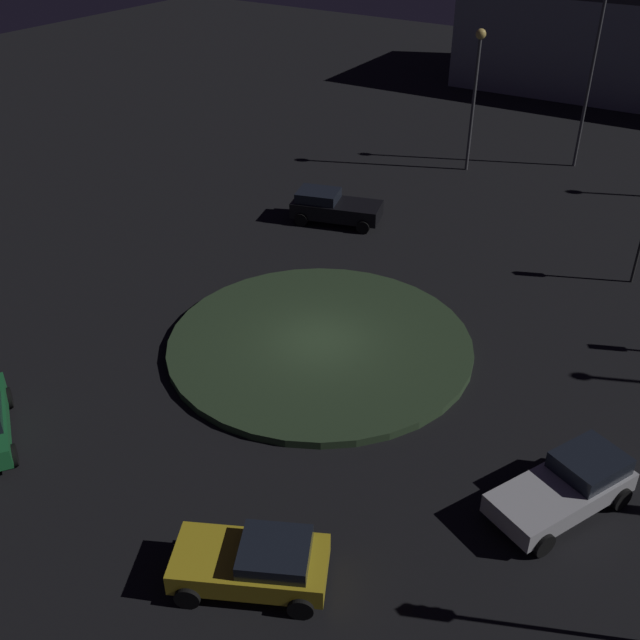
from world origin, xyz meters
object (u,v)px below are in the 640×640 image
object	(u,v)px
streetlamp_south_near	(594,57)
car_black	(333,207)
car_silver	(567,486)
car_yellow	(255,562)
streetlamp_south	(476,77)

from	to	relation	value
streetlamp_south_near	car_black	bearing A→B (deg)	62.22
car_silver	car_yellow	bearing A→B (deg)	-15.48
car_silver	streetlamp_south	size ratio (longest dim) A/B	0.59
car_silver	streetlamp_south	xyz separation A→B (m)	(13.09, -22.74, 4.50)
car_black	car_yellow	size ratio (longest dim) A/B	1.10
car_black	streetlamp_south	xyz separation A→B (m)	(-2.55, -10.32, 4.46)
car_yellow	streetlamp_south_near	bearing A→B (deg)	-113.07
car_yellow	streetlamp_south_near	xyz separation A→B (m)	(2.46, -33.55, 5.46)
car_black	car_silver	size ratio (longest dim) A/B	1.02
streetlamp_south	streetlamp_south_near	xyz separation A→B (m)	(-5.01, -4.04, 0.90)
car_yellow	streetlamp_south_near	distance (m)	34.08
car_silver	streetlamp_south_near	xyz separation A→B (m)	(8.07, -26.78, 5.41)
car_silver	car_yellow	xyz separation A→B (m)	(5.61, 6.78, -0.05)
car_silver	streetlamp_south_near	distance (m)	28.49
car_black	car_silver	bearing A→B (deg)	-55.80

